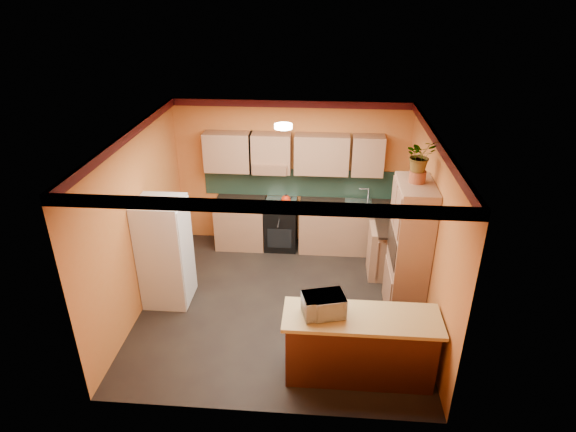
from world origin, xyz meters
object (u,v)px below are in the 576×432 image
object	(u,v)px
stove	(281,225)
fridge	(165,252)
breakfast_bar	(359,348)
base_cabinets_back	(315,227)
microwave	(323,305)
pantry	(409,251)

from	to	relation	value
stove	fridge	distance (m)	2.44
fridge	breakfast_bar	world-z (taller)	fridge
base_cabinets_back	microwave	bearing A→B (deg)	-86.66
base_cabinets_back	fridge	bearing A→B (deg)	-140.83
base_cabinets_back	fridge	xyz separation A→B (m)	(-2.21, -1.80, 0.41)
base_cabinets_back	fridge	distance (m)	2.88
fridge	microwave	size ratio (longest dim) A/B	3.46
fridge	breakfast_bar	xyz separation A→B (m)	(2.87, -1.42, -0.41)
breakfast_bar	microwave	distance (m)	0.78
fridge	base_cabinets_back	bearing A→B (deg)	39.17
microwave	pantry	bearing A→B (deg)	34.05
fridge	microwave	world-z (taller)	fridge
base_cabinets_back	microwave	size ratio (longest dim) A/B	7.44
pantry	breakfast_bar	xyz separation A→B (m)	(-0.73, -1.38, -0.61)
fridge	pantry	bearing A→B (deg)	-0.50
base_cabinets_back	fridge	size ratio (longest dim) A/B	2.15
base_cabinets_back	pantry	xyz separation A→B (m)	(1.39, -1.84, 0.61)
base_cabinets_back	stove	bearing A→B (deg)	-180.00
fridge	breakfast_bar	distance (m)	3.22
stove	pantry	bearing A→B (deg)	-42.37
stove	breakfast_bar	distance (m)	3.46
stove	pantry	size ratio (longest dim) A/B	0.43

